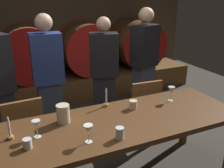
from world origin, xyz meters
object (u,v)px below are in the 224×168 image
(guest_center_right, at_px, (104,75))
(wine_glass_right, at_px, (171,91))
(wine_barrel_center_left, at_px, (27,54))
(candle_right, at_px, (106,101))
(chair_left, at_px, (24,131))
(guest_center_left, at_px, (49,79))
(cup_left, at_px, (27,144))
(cup_center, at_px, (120,133))
(guest_far_right, at_px, (144,66))
(pitcher, at_px, (63,114))
(wine_barrel_center_right, at_px, (86,48))
(candle_left, at_px, (10,133))
(cup_right, at_px, (133,105))
(wine_barrel_far_right, at_px, (136,44))
(wine_glass_center, at_px, (88,130))
(chair_right, at_px, (142,108))
(wine_glass_left, at_px, (36,126))
(dining_table, at_px, (111,129))

(guest_center_right, relative_size, wine_glass_right, 9.63)
(wine_barrel_center_left, bearing_deg, candle_right, -77.35)
(chair_left, distance_m, guest_center_left, 0.77)
(cup_left, relative_size, cup_center, 0.80)
(guest_far_right, relative_size, candle_right, 7.94)
(cup_center, bearing_deg, pitcher, 126.83)
(wine_barrel_center_right, xyz_separation_m, pitcher, (-1.06, -2.43, -0.05))
(guest_far_right, height_order, candle_left, guest_far_right)
(guest_center_right, distance_m, cup_right, 1.02)
(wine_barrel_far_right, relative_size, wine_glass_center, 6.21)
(candle_right, height_order, wine_glass_center, candle_right)
(wine_barrel_far_right, xyz_separation_m, pitcher, (-2.16, -2.43, -0.05))
(candle_left, height_order, wine_glass_right, candle_left)
(guest_center_right, height_order, cup_right, guest_center_right)
(pitcher, distance_m, cup_right, 0.73)
(chair_left, distance_m, chair_right, 1.47)
(guest_far_right, height_order, wine_glass_center, guest_far_right)
(wine_glass_right, bearing_deg, pitcher, 179.56)
(wine_barrel_center_right, bearing_deg, guest_far_right, -74.43)
(wine_glass_center, bearing_deg, cup_center, -13.11)
(wine_glass_left, xyz_separation_m, wine_glass_right, (1.47, 0.15, 0.01))
(cup_right, bearing_deg, chair_right, 48.92)
(chair_right, bearing_deg, guest_center_left, -24.98)
(wine_barrel_center_left, xyz_separation_m, wine_barrel_center_right, (1.07, 0.00, 0.00))
(wine_barrel_center_left, height_order, guest_center_right, guest_center_right)
(cup_center, bearing_deg, wine_barrel_far_right, 57.97)
(chair_right, distance_m, candle_left, 1.73)
(chair_left, relative_size, guest_center_left, 0.53)
(candle_right, bearing_deg, cup_left, -152.17)
(guest_far_right, height_order, wine_glass_right, guest_far_right)
(chair_right, relative_size, pitcher, 5.01)
(candle_left, xyz_separation_m, cup_right, (1.20, 0.09, -0.02))
(wine_glass_center, xyz_separation_m, cup_left, (-0.46, 0.12, -0.07))
(wine_barrel_center_right, height_order, wine_barrel_far_right, same)
(wine_barrel_center_left, bearing_deg, wine_glass_center, -87.84)
(wine_barrel_center_right, relative_size, cup_left, 11.76)
(wine_barrel_far_right, height_order, chair_right, wine_barrel_far_right)
(wine_barrel_center_right, distance_m, wine_barrel_far_right, 1.10)
(wine_barrel_center_right, xyz_separation_m, guest_center_right, (-0.23, -1.42, -0.08))
(guest_far_right, bearing_deg, wine_glass_right, 57.63)
(dining_table, distance_m, guest_far_right, 1.59)
(guest_center_left, xyz_separation_m, wine_glass_right, (1.13, -1.04, 0.02))
(wine_barrel_center_left, bearing_deg, guest_far_right, -44.43)
(candle_left, distance_m, cup_right, 1.21)
(candle_left, relative_size, wine_glass_center, 1.38)
(wine_barrel_far_right, bearing_deg, cup_right, -120.40)
(cup_center, relative_size, cup_right, 1.15)
(wine_barrel_center_right, bearing_deg, cup_left, -117.59)
(chair_left, xyz_separation_m, guest_far_right, (1.80, 0.49, 0.39))
(wine_barrel_center_left, relative_size, cup_right, 10.80)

